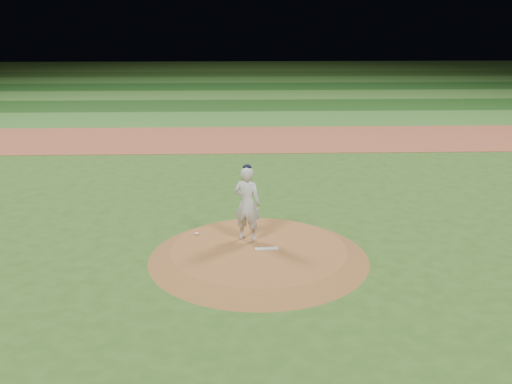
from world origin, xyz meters
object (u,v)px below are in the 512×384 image
(pitching_rubber, at_px, (267,249))
(pitcher_on_mound, at_px, (247,203))
(rosin_bag, at_px, (197,233))
(pitchers_mound, at_px, (259,253))

(pitching_rubber, bearing_deg, pitcher_on_mound, 120.83)
(rosin_bag, bearing_deg, pitcher_on_mound, -16.19)
(pitchers_mound, height_order, rosin_bag, rosin_bag)
(pitchers_mound, bearing_deg, rosin_bag, 148.40)
(pitching_rubber, xyz_separation_m, rosin_bag, (-1.81, 1.05, 0.02))
(pitcher_on_mound, bearing_deg, pitchers_mound, -65.83)
(pitching_rubber, bearing_deg, rosin_bag, 145.47)
(pitchers_mound, relative_size, rosin_bag, 49.91)
(pitchers_mound, xyz_separation_m, rosin_bag, (-1.61, 0.99, 0.16))
(pitching_rubber, distance_m, rosin_bag, 2.09)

